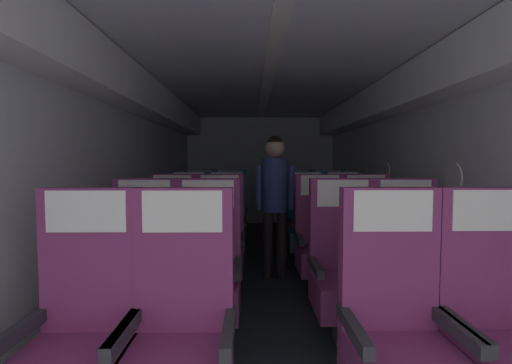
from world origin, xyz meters
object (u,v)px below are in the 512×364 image
seat_b_right_window (345,272)px  seat_e_right_window (297,215)px  seat_a_right_window (398,336)px  seat_c_right_aisle (368,243)px  seat_e_left_aisle (230,215)px  seat_c_left_aisle (219,244)px  seat_d_right_window (306,226)px  seat_a_left_aisle (180,338)px  flight_attendant (275,191)px  seat_b_right_aisle (409,272)px  seat_b_left_window (142,273)px  seat_d_left_window (188,226)px  seat_a_left_window (80,338)px  seat_b_left_aisle (207,273)px  seat_d_right_aisle (344,226)px  seat_c_left_window (171,244)px  seat_d_left_aisle (226,226)px  seat_c_right_window (321,244)px  seat_e_right_aisle (329,215)px  seat_e_left_window (199,215)px  seat_a_right_aisle (500,334)px

seat_b_right_window → seat_e_right_window: size_ratio=1.00×
seat_a_right_window → seat_e_right_window: size_ratio=1.00×
seat_c_right_aisle → seat_e_left_aisle: size_ratio=1.00×
seat_a_right_window → seat_c_left_aisle: same height
seat_d_right_window → seat_b_right_window: bearing=-90.1°
seat_a_left_aisle → flight_attendant: size_ratio=0.74×
seat_b_right_aisle → seat_b_left_window: bearing=179.9°
seat_b_right_window → seat_c_right_aisle: bearing=63.2°
seat_b_left_window → seat_e_left_aisle: (0.47, 2.78, 0.00)m
seat_b_right_window → seat_c_left_aisle: size_ratio=1.00×
seat_b_right_aisle → seat_d_left_window: same height
seat_a_left_aisle → seat_c_right_aisle: bearing=51.9°
seat_a_left_window → seat_b_left_aisle: same height
seat_b_left_window → seat_d_left_window: same height
seat_a_left_aisle → seat_b_right_window: same height
seat_d_right_window → seat_e_left_aisle: bearing=137.4°
seat_c_right_aisle → seat_d_right_aisle: (0.00, 0.93, 0.00)m
seat_c_left_window → seat_d_right_window: (1.48, 0.93, 0.00)m
seat_a_left_window → seat_d_left_aisle: bearing=80.4°
seat_b_right_aisle → flight_attendant: 1.71m
seat_b_right_aisle → seat_d_left_aisle: size_ratio=1.00×
seat_d_left_window → seat_e_left_aisle: size_ratio=1.00×
seat_c_left_window → seat_c_right_aisle: size_ratio=1.00×
seat_c_right_window → flight_attendant: bearing=133.1°
seat_a_left_window → seat_d_left_window: same height
seat_c_left_window → seat_c_right_aisle: bearing=0.0°
seat_a_left_window → seat_b_left_window: bearing=90.3°
seat_a_left_aisle → seat_b_right_window: 1.40m
seat_b_right_window → seat_e_right_aisle: 2.84m
seat_d_right_window → flight_attendant: flight_attendant is taller
seat_d_right_aisle → seat_e_left_window: (-1.95, 0.94, 0.00)m
seat_d_right_aisle → flight_attendant: (-0.90, -0.49, 0.48)m
seat_a_right_aisle → seat_b_left_aisle: 1.76m
seat_a_left_window → seat_d_right_window: 3.18m
flight_attendant → seat_e_right_window: bearing=-104.8°
seat_d_left_aisle → flight_attendant: (0.57, -0.48, 0.48)m
seat_d_left_aisle → seat_e_left_window: same height
seat_e_right_aisle → seat_e_right_window: size_ratio=1.00×
seat_c_right_window → seat_a_left_aisle: bearing=-118.4°
seat_a_left_window → seat_d_right_aisle: size_ratio=1.00×
seat_a_left_window → seat_c_left_window: size_ratio=1.00×
seat_e_right_window → seat_d_left_aisle: bearing=-136.4°
seat_c_left_aisle → seat_b_left_aisle: bearing=-90.2°
seat_c_right_window → seat_a_right_aisle: bearing=-75.6°
seat_a_right_window → seat_e_left_window: 4.04m
seat_a_left_window → seat_a_right_aisle: same height
seat_d_left_window → seat_d_left_aisle: bearing=-1.9°
seat_b_right_window → seat_d_right_window: (0.00, 1.86, 0.00)m
seat_a_right_aisle → seat_b_right_window: same height
seat_d_right_window → seat_e_right_aisle: bearing=62.5°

